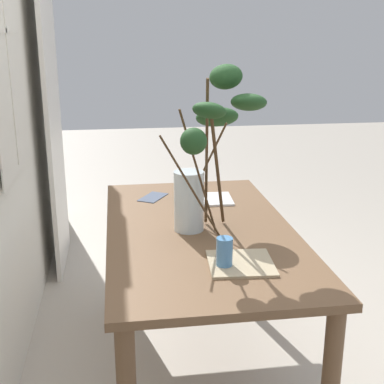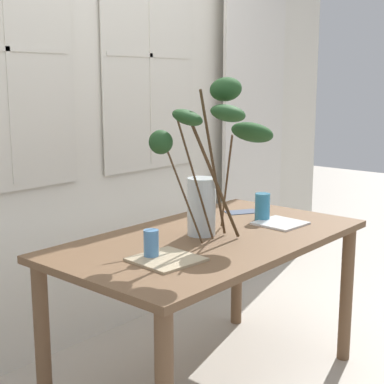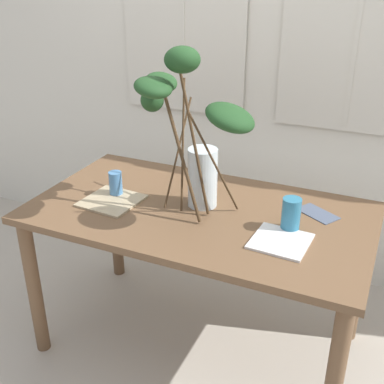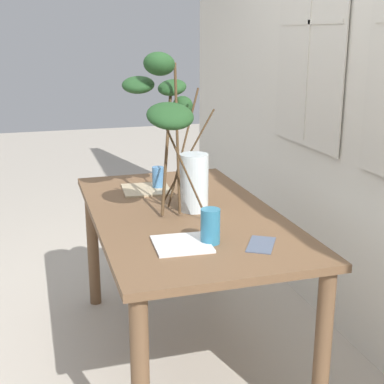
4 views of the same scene
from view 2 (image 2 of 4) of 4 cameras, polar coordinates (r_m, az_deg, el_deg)
back_wall_with_windows at (r=3.27m, az=-11.07°, el=8.21°), size 5.14×0.14×2.67m
curtain_sheer_side at (r=4.26m, az=6.23°, el=6.75°), size 0.73×0.03×2.35m
dining_table at (r=2.72m, az=1.91°, el=-6.63°), size 1.54×0.85×0.77m
vase_with_branches at (r=2.59m, az=2.22°, el=3.40°), size 0.64×0.47×0.75m
drinking_glass_blue_left at (r=2.36m, az=-4.10°, el=-5.21°), size 0.06×0.06×0.12m
drinking_glass_blue_right at (r=3.00m, az=7.04°, el=-1.49°), size 0.08×0.08×0.14m
plate_square_left at (r=2.34m, az=-2.59°, el=-6.74°), size 0.27×0.27×0.01m
plate_square_right at (r=2.94m, az=8.81°, el=-3.10°), size 0.23×0.23×0.01m
napkin_folded at (r=3.18m, az=5.01°, el=-2.00°), size 0.21×0.18×0.00m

